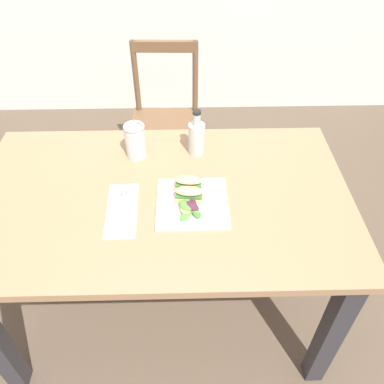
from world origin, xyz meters
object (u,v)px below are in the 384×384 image
plate_lunch (192,203)px  sandwich_half_back (189,183)px  chair_wooden_far (166,122)px  mason_jar_iced_tea (136,142)px  bottle_cold_brew (197,139)px  fork_on_napkin (122,206)px  dining_table (163,218)px  sandwich_half_front (189,194)px

plate_lunch → sandwich_half_back: 0.08m
chair_wooden_far → mason_jar_iced_tea: 0.78m
bottle_cold_brew → plate_lunch: bearing=-94.6°
plate_lunch → fork_on_napkin: bearing=-178.0°
plate_lunch → mason_jar_iced_tea: size_ratio=1.76×
plate_lunch → sandwich_half_back: bearing=99.7°
dining_table → mason_jar_iced_tea: 0.32m
plate_lunch → sandwich_half_back: (-0.01, 0.07, 0.03)m
chair_wooden_far → plate_lunch: 1.03m
sandwich_half_front → fork_on_napkin: bearing=-175.5°
chair_wooden_far → sandwich_half_back: chair_wooden_far is taller
chair_wooden_far → bottle_cold_brew: bottle_cold_brew is taller
dining_table → plate_lunch: 0.18m
chair_wooden_far → sandwich_half_back: bearing=-82.6°
sandwich_half_back → fork_on_napkin: sandwich_half_back is taller
plate_lunch → bottle_cold_brew: bearing=85.4°
fork_on_napkin → sandwich_half_back: bearing=17.9°
plate_lunch → mason_jar_iced_tea: (-0.22, 0.29, 0.06)m
fork_on_napkin → bottle_cold_brew: bearing=49.0°
chair_wooden_far → mason_jar_iced_tea: size_ratio=6.17×
sandwich_half_back → mason_jar_iced_tea: bearing=133.0°
plate_lunch → fork_on_napkin: plate_lunch is taller
bottle_cold_brew → mason_jar_iced_tea: size_ratio=1.36×
dining_table → chair_wooden_far: bearing=91.1°
sandwich_half_front → mason_jar_iced_tea: bearing=126.5°
bottle_cold_brew → mason_jar_iced_tea: bearing=-176.7°
dining_table → mason_jar_iced_tea: mason_jar_iced_tea is taller
sandwich_half_back → sandwich_half_front: bearing=-89.7°
dining_table → plate_lunch: bearing=-25.1°
plate_lunch → mason_jar_iced_tea: mason_jar_iced_tea is taller
chair_wooden_far → sandwich_half_back: size_ratio=8.60×
dining_table → fork_on_napkin: 0.19m
fork_on_napkin → mason_jar_iced_tea: 0.30m
chair_wooden_far → dining_table: bearing=-88.9°
sandwich_half_front → bottle_cold_brew: size_ratio=0.53×
fork_on_napkin → bottle_cold_brew: (0.27, 0.31, 0.06)m
mason_jar_iced_tea → chair_wooden_far: bearing=82.9°
chair_wooden_far → plate_lunch: (0.13, -0.97, 0.30)m
plate_lunch → mason_jar_iced_tea: bearing=127.0°
sandwich_half_front → sandwich_half_back: 0.06m
chair_wooden_far → bottle_cold_brew: (0.15, -0.67, 0.36)m
sandwich_half_back → bottle_cold_brew: (0.04, 0.23, 0.03)m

